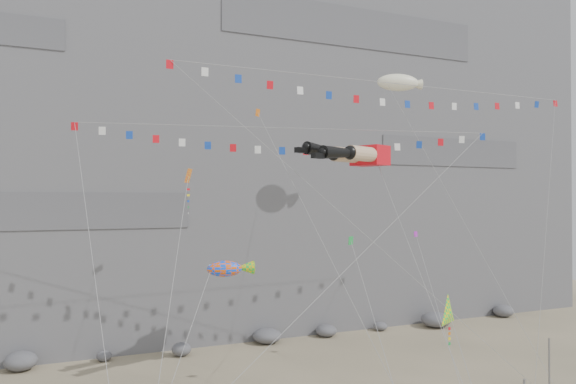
% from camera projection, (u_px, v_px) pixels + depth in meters
% --- Properties ---
extents(cliff, '(80.00, 28.00, 50.00)m').
position_uv_depth(cliff, '(219.00, 94.00, 64.42)').
color(cliff, slate).
rests_on(cliff, ground).
extents(talus_boulders, '(60.00, 3.00, 1.20)m').
position_uv_depth(talus_boulders, '(267.00, 336.00, 50.36)').
color(talus_boulders, slate).
rests_on(talus_boulders, ground).
extents(anchor_pole_right, '(0.12, 0.12, 3.82)m').
position_uv_depth(anchor_pole_right, '(549.00, 368.00, 36.61)').
color(anchor_pole_right, gray).
rests_on(anchor_pole_right, ground).
extents(legs_kite, '(8.18, 14.35, 20.56)m').
position_uv_depth(legs_kite, '(352.00, 154.00, 39.21)').
color(legs_kite, red).
rests_on(legs_kite, ground).
extents(flag_banner_upper, '(29.73, 14.94, 25.42)m').
position_uv_depth(flag_banner_upper, '(294.00, 128.00, 40.92)').
color(flag_banner_upper, red).
rests_on(flag_banner_upper, ground).
extents(flag_banner_lower, '(33.61, 6.62, 23.98)m').
position_uv_depth(flag_banner_lower, '(395.00, 84.00, 41.63)').
color(flag_banner_lower, red).
rests_on(flag_banner_lower, ground).
extents(harlequin_kite, '(4.84, 8.59, 16.62)m').
position_uv_depth(harlequin_kite, '(188.00, 177.00, 33.14)').
color(harlequin_kite, red).
rests_on(harlequin_kite, ground).
extents(fish_windsock, '(7.66, 6.38, 11.87)m').
position_uv_depth(fish_windsock, '(225.00, 269.00, 33.47)').
color(fish_windsock, '#EC520C').
rests_on(fish_windsock, ground).
extents(delta_kite, '(3.58, 6.98, 8.81)m').
position_uv_depth(delta_kite, '(450.00, 314.00, 34.13)').
color(delta_kite, yellow).
rests_on(delta_kite, ground).
extents(blimp_windsock, '(6.13, 14.22, 26.56)m').
position_uv_depth(blimp_windsock, '(398.00, 83.00, 48.08)').
color(blimp_windsock, white).
rests_on(blimp_windsock, ground).
extents(small_kite_a, '(4.96, 14.05, 23.80)m').
position_uv_depth(small_kite_a, '(260.00, 117.00, 40.85)').
color(small_kite_a, orange).
rests_on(small_kite_a, ground).
extents(small_kite_b, '(5.62, 12.57, 16.55)m').
position_uv_depth(small_kite_b, '(417.00, 238.00, 43.33)').
color(small_kite_b, '#B021C2').
rests_on(small_kite_b, ground).
extents(small_kite_c, '(2.45, 10.00, 13.88)m').
position_uv_depth(small_kite_c, '(351.00, 243.00, 37.01)').
color(small_kite_c, green).
rests_on(small_kite_c, ground).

